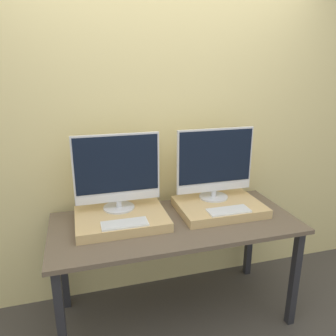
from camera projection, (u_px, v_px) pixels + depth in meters
name	position (u px, v px, depth m)	size (l,w,h in m)	color
wall_back	(159.00, 134.00, 2.51)	(8.00, 0.04, 2.60)	#DBC684
workbench	(175.00, 231.00, 2.28)	(1.68, 0.75, 0.77)	brown
wooden_riser_left	(121.00, 219.00, 2.22)	(0.61, 0.45, 0.06)	tan
monitor_left	(117.00, 172.00, 2.23)	(0.59, 0.22, 0.53)	silver
keyboard_left	(125.00, 224.00, 2.07)	(0.29, 0.12, 0.01)	silver
wooden_riser_right	(219.00, 207.00, 2.41)	(0.61, 0.45, 0.06)	tan
monitor_right	(215.00, 163.00, 2.42)	(0.59, 0.22, 0.53)	silver
keyboard_right	(229.00, 210.00, 2.25)	(0.29, 0.12, 0.01)	silver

